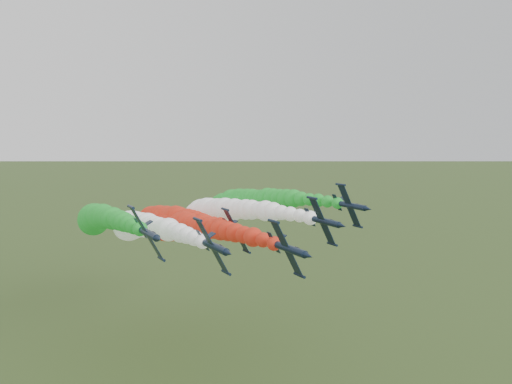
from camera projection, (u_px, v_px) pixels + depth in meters
jet_lead at (180, 227)px, 118.95m from camera, size 13.33×80.33×17.71m
jet_inner_left at (136, 226)px, 121.25m from camera, size 13.46×80.45×17.83m
jet_inner_right at (214, 212)px, 132.85m from camera, size 13.14×80.14×17.52m
jet_outer_left at (97, 218)px, 123.94m from camera, size 13.98×80.97×18.35m
jet_outer_right at (241, 202)px, 142.16m from camera, size 13.12×80.12×17.50m
jet_trail at (162, 218)px, 141.53m from camera, size 14.00×81.00×18.38m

